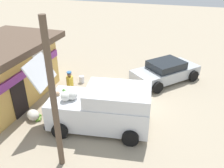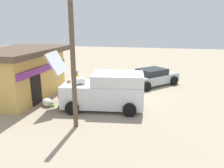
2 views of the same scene
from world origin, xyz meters
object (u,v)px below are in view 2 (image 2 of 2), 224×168
object	(u,v)px
parked_sedan	(152,77)
unloaded_banana_pile	(48,102)
storefront_bar	(21,72)
paint_bucket	(84,85)
delivery_van	(105,91)
vendor_standing	(77,82)
customer_bending	(69,89)

from	to	relation	value
parked_sedan	unloaded_banana_pile	bearing A→B (deg)	136.43
storefront_bar	paint_bucket	distance (m)	4.25
delivery_van	storefront_bar	bearing A→B (deg)	82.08
storefront_bar	parked_sedan	xyz separation A→B (m)	(4.44, -7.57, -0.96)
delivery_van	parked_sedan	size ratio (longest dim) A/B	1.21
paint_bucket	parked_sedan	bearing A→B (deg)	-70.37
delivery_van	vendor_standing	distance (m)	2.73
storefront_bar	unloaded_banana_pile	distance (m)	2.85
storefront_bar	vendor_standing	xyz separation A→B (m)	(0.84, -3.17, -0.64)
storefront_bar	paint_bucket	bearing A→B (deg)	-46.38
delivery_van	customer_bending	xyz separation A→B (m)	(0.06, 2.04, -0.05)
vendor_standing	unloaded_banana_pile	size ratio (longest dim) A/B	1.86
vendor_standing	parked_sedan	bearing A→B (deg)	-50.69
parked_sedan	storefront_bar	bearing A→B (deg)	120.40
paint_bucket	unloaded_banana_pile	bearing A→B (deg)	170.29
parked_sedan	vendor_standing	distance (m)	5.69
vendor_standing	paint_bucket	distance (m)	2.08
customer_bending	paint_bucket	size ratio (longest dim) A/B	3.76
storefront_bar	parked_sedan	size ratio (longest dim) A/B	1.50
customer_bending	paint_bucket	xyz separation A→B (m)	(3.47, 0.43, -0.71)
delivery_van	unloaded_banana_pile	size ratio (longest dim) A/B	5.83
vendor_standing	unloaded_banana_pile	world-z (taller)	vendor_standing
parked_sedan	customer_bending	world-z (taller)	customer_bending
paint_bucket	customer_bending	bearing A→B (deg)	-172.94
delivery_van	vendor_standing	size ratio (longest dim) A/B	3.13
parked_sedan	customer_bending	bearing A→B (deg)	140.56
delivery_van	vendor_standing	bearing A→B (deg)	54.42
unloaded_banana_pile	delivery_van	bearing A→B (deg)	-82.64
unloaded_banana_pile	vendor_standing	bearing A→B (deg)	-24.89
parked_sedan	paint_bucket	world-z (taller)	parked_sedan
storefront_bar	delivery_van	size ratio (longest dim) A/B	1.25
unloaded_banana_pile	paint_bucket	world-z (taller)	unloaded_banana_pile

